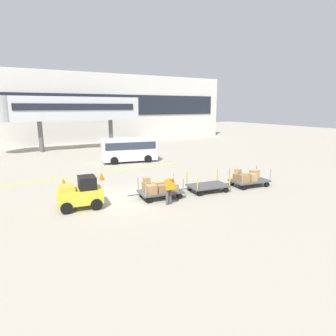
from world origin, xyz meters
name	(u,v)px	position (x,y,z in m)	size (l,w,h in m)	color
ground_plane	(129,198)	(0.00, 0.00, 0.00)	(120.00, 120.00, 0.00)	#A8A08E
apron_lead_line	(81,176)	(-1.08, 6.56, 0.00)	(17.13, 0.20, 0.01)	yellow
terminal_building	(52,108)	(0.00, 25.98, 4.65)	(51.65, 2.51, 9.29)	silver
jet_bridge	(61,109)	(0.08, 19.99, 4.61)	(16.50, 3.00, 5.95)	silver
baggage_tug	(81,194)	(-2.63, -0.37, 0.75)	(2.21, 1.42, 1.58)	gold
baggage_cart_lead	(159,189)	(1.43, -0.80, 0.53)	(3.06, 1.64, 1.16)	#4C4C4F
baggage_cart_middle	(208,186)	(4.48, -1.14, 0.35)	(3.06, 1.64, 1.10)	#4C4C4F
baggage_cart_tail	(248,178)	(7.38, -1.42, 0.52)	(3.06, 1.64, 1.10)	#4C4C4F
baggage_handler	(170,188)	(1.40, -2.04, 0.87)	(0.47, 0.48, 1.56)	#4C4C4C
shuttle_van	(129,148)	(4.00, 9.82, 1.23)	(5.07, 2.75, 2.10)	silver
safety_cone_near	(64,182)	(-2.67, 4.14, 0.28)	(0.36, 0.36, 0.55)	#EA590F
safety_cone_far	(102,176)	(-0.13, 4.61, 0.28)	(0.36, 0.36, 0.55)	#EA590F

